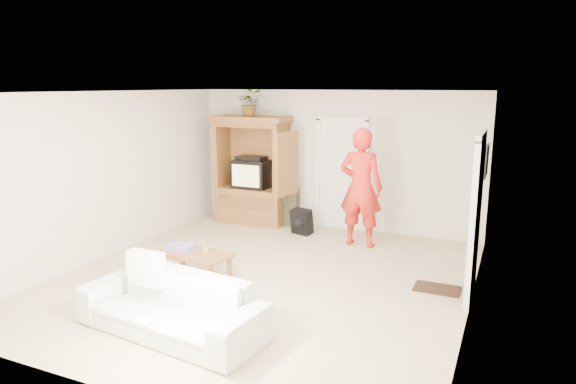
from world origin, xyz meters
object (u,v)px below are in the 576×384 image
man (361,188)px  coffee_table (196,256)px  armoire (253,177)px  sofa (171,306)px

man → coffee_table: (-1.69, -2.41, -0.68)m
armoire → man: armoire is taller
man → coffee_table: size_ratio=1.90×
sofa → armoire: bearing=113.8°
sofa → coffee_table: 1.65m
man → sofa: size_ratio=0.93×
armoire → man: bearing=-14.4°
sofa → coffee_table: (-0.69, 1.50, 0.01)m
armoire → coffee_table: bearing=-77.4°
armoire → man: (2.37, -0.61, 0.10)m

